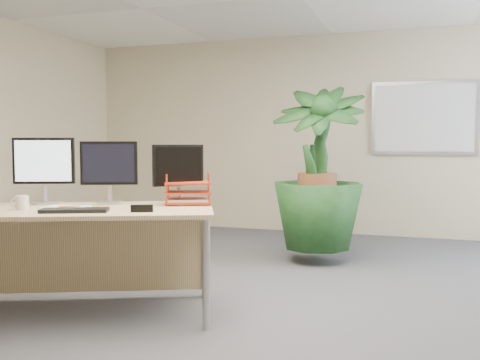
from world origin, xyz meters
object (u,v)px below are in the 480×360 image
(desk, at_px, (75,229))
(floor_plant, at_px, (317,190))
(monitor_right, at_px, (109,168))
(monitor_left, at_px, (44,166))

(desk, height_order, floor_plant, floor_plant)
(desk, height_order, monitor_right, monitor_right)
(floor_plant, xyz_separation_m, monitor_left, (-1.70, -2.08, 0.31))
(floor_plant, bearing_deg, monitor_left, -129.29)
(desk, distance_m, monitor_right, 0.52)
(floor_plant, distance_m, monitor_left, 2.71)
(desk, bearing_deg, monitor_right, 60.16)
(monitor_left, xyz_separation_m, monitor_right, (0.46, 0.18, -0.02))
(monitor_left, distance_m, monitor_right, 0.49)
(floor_plant, relative_size, monitor_right, 3.16)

